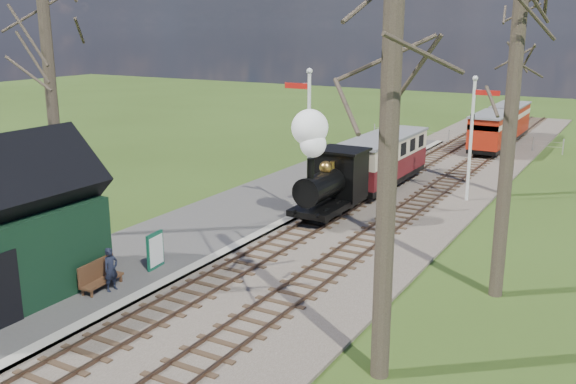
{
  "coord_description": "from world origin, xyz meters",
  "views": [
    {
      "loc": [
        11.27,
        -6.57,
        7.86
      ],
      "look_at": [
        -0.64,
        14.21,
        1.6
      ],
      "focal_mm": 40.0,
      "sensor_mm": 36.0,
      "label": 1
    }
  ],
  "objects_px": {
    "coach": "(383,158)",
    "red_carriage_b": "(509,121)",
    "semaphore_near": "(307,133)",
    "red_carriage_a": "(491,132)",
    "sign_board": "(155,250)",
    "person": "(111,269)",
    "locomotive": "(328,170)",
    "bench": "(99,275)",
    "semaphore_far": "(473,130)"
  },
  "relations": [
    {
      "from": "semaphore_near",
      "to": "red_carriage_a",
      "type": "bearing_deg",
      "value": 79.35
    },
    {
      "from": "red_carriage_b",
      "to": "person",
      "type": "height_order",
      "value": "red_carriage_b"
    },
    {
      "from": "locomotive",
      "to": "person",
      "type": "xyz_separation_m",
      "value": [
        -2.08,
        -10.18,
        -1.24
      ]
    },
    {
      "from": "semaphore_near",
      "to": "person",
      "type": "height_order",
      "value": "semaphore_near"
    },
    {
      "from": "semaphore_near",
      "to": "locomotive",
      "type": "relative_size",
      "value": 1.36
    },
    {
      "from": "sign_board",
      "to": "red_carriage_a",
      "type": "bearing_deg",
      "value": 79.46
    },
    {
      "from": "coach",
      "to": "bench",
      "type": "bearing_deg",
      "value": -98.87
    },
    {
      "from": "locomotive",
      "to": "person",
      "type": "relative_size",
      "value": 3.44
    },
    {
      "from": "locomotive",
      "to": "coach",
      "type": "relative_size",
      "value": 0.63
    },
    {
      "from": "semaphore_near",
      "to": "coach",
      "type": "xyz_separation_m",
      "value": [
        0.77,
        6.46,
        -2.08
      ]
    },
    {
      "from": "semaphore_far",
      "to": "locomotive",
      "type": "height_order",
      "value": "semaphore_far"
    },
    {
      "from": "red_carriage_a",
      "to": "person",
      "type": "height_order",
      "value": "red_carriage_a"
    },
    {
      "from": "locomotive",
      "to": "bench",
      "type": "distance_m",
      "value": 10.67
    },
    {
      "from": "coach",
      "to": "red_carriage_b",
      "type": "relative_size",
      "value": 1.52
    },
    {
      "from": "locomotive",
      "to": "bench",
      "type": "relative_size",
      "value": 2.95
    },
    {
      "from": "locomotive",
      "to": "red_carriage_a",
      "type": "bearing_deg",
      "value": 81.52
    },
    {
      "from": "red_carriage_a",
      "to": "coach",
      "type": "bearing_deg",
      "value": -102.78
    },
    {
      "from": "locomotive",
      "to": "red_carriage_b",
      "type": "bearing_deg",
      "value": 83.53
    },
    {
      "from": "bench",
      "to": "locomotive",
      "type": "bearing_deg",
      "value": 76.12
    },
    {
      "from": "semaphore_far",
      "to": "red_carriage_b",
      "type": "xyz_separation_m",
      "value": [
        -1.77,
        17.42,
        -1.93
      ]
    },
    {
      "from": "locomotive",
      "to": "semaphore_far",
      "type": "bearing_deg",
      "value": 51.97
    },
    {
      "from": "coach",
      "to": "locomotive",
      "type": "bearing_deg",
      "value": -90.11
    },
    {
      "from": "locomotive",
      "to": "red_carriage_b",
      "type": "distance_m",
      "value": 23.18
    },
    {
      "from": "coach",
      "to": "person",
      "type": "relative_size",
      "value": 5.5
    },
    {
      "from": "person",
      "to": "red_carriage_b",
      "type": "bearing_deg",
      "value": -2.19
    },
    {
      "from": "semaphore_far",
      "to": "coach",
      "type": "bearing_deg",
      "value": 174.03
    },
    {
      "from": "locomotive",
      "to": "bench",
      "type": "bearing_deg",
      "value": -103.88
    },
    {
      "from": "semaphore_far",
      "to": "person",
      "type": "relative_size",
      "value": 4.31
    },
    {
      "from": "sign_board",
      "to": "bench",
      "type": "bearing_deg",
      "value": -99.95
    },
    {
      "from": "locomotive",
      "to": "sign_board",
      "type": "bearing_deg",
      "value": -104.88
    },
    {
      "from": "semaphore_near",
      "to": "semaphore_far",
      "type": "relative_size",
      "value": 1.09
    },
    {
      "from": "semaphore_far",
      "to": "bench",
      "type": "xyz_separation_m",
      "value": [
        -6.92,
        -15.86,
        -2.75
      ]
    },
    {
      "from": "semaphore_far",
      "to": "red_carriage_a",
      "type": "bearing_deg",
      "value": 98.47
    },
    {
      "from": "semaphore_near",
      "to": "sign_board",
      "type": "xyz_separation_m",
      "value": [
        -1.41,
        -7.75,
        -2.82
      ]
    },
    {
      "from": "coach",
      "to": "red_carriage_a",
      "type": "xyz_separation_m",
      "value": [
        2.6,
        11.46,
        -0.12
      ]
    },
    {
      "from": "semaphore_far",
      "to": "red_carriage_b",
      "type": "distance_m",
      "value": 17.61
    },
    {
      "from": "semaphore_far",
      "to": "locomotive",
      "type": "distance_m",
      "value": 7.23
    },
    {
      "from": "semaphore_far",
      "to": "red_carriage_b",
      "type": "height_order",
      "value": "semaphore_far"
    },
    {
      "from": "red_carriage_b",
      "to": "sign_board",
      "type": "bearing_deg",
      "value": -98.71
    },
    {
      "from": "semaphore_far",
      "to": "red_carriage_b",
      "type": "relative_size",
      "value": 1.19
    },
    {
      "from": "red_carriage_a",
      "to": "sign_board",
      "type": "bearing_deg",
      "value": -100.54
    },
    {
      "from": "coach",
      "to": "red_carriage_b",
      "type": "bearing_deg",
      "value": 81.28
    },
    {
      "from": "red_carriage_a",
      "to": "sign_board",
      "type": "height_order",
      "value": "red_carriage_a"
    },
    {
      "from": "red_carriage_a",
      "to": "sign_board",
      "type": "xyz_separation_m",
      "value": [
        -4.77,
        -25.67,
        -0.62
      ]
    },
    {
      "from": "red_carriage_a",
      "to": "sign_board",
      "type": "distance_m",
      "value": 26.12
    },
    {
      "from": "semaphore_near",
      "to": "red_carriage_a",
      "type": "relative_size",
      "value": 1.29
    },
    {
      "from": "locomotive",
      "to": "sign_board",
      "type": "height_order",
      "value": "locomotive"
    },
    {
      "from": "locomotive",
      "to": "red_carriage_b",
      "type": "relative_size",
      "value": 0.95
    },
    {
      "from": "locomotive",
      "to": "red_carriage_a",
      "type": "height_order",
      "value": "locomotive"
    },
    {
      "from": "semaphore_near",
      "to": "bench",
      "type": "xyz_separation_m",
      "value": [
        -1.78,
        -9.86,
        -3.02
      ]
    }
  ]
}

